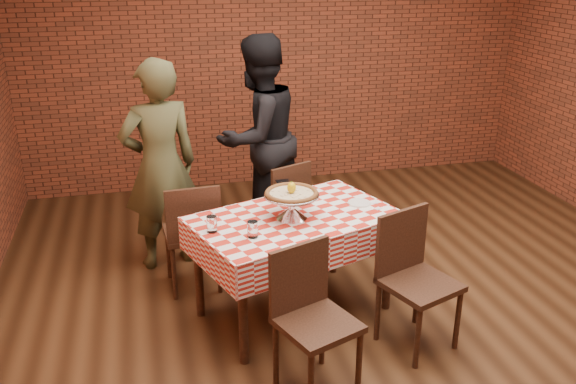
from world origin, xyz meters
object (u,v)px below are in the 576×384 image
at_px(water_glass_left, 253,229).
at_px(diner_olive, 160,166).
at_px(chair_near_right, 420,284).
at_px(chair_far_right, 279,208).
at_px(chair_near_left, 318,325).
at_px(table, 294,266).
at_px(diner_black, 258,138).
at_px(condiment_caddy, 283,190).
at_px(chair_far_left, 192,234).
at_px(water_glass_right, 212,224).
at_px(pizza, 292,194).
at_px(pizza_stand, 292,206).

xyz_separation_m(water_glass_left, diner_olive, (-0.51, 1.25, 0.05)).
bearing_deg(chair_near_right, chair_far_right, 91.37).
bearing_deg(chair_near_left, table, 63.72).
bearing_deg(diner_olive, chair_far_right, 160.52).
xyz_separation_m(chair_far_right, diner_black, (-0.07, 0.52, 0.47)).
relative_size(condiment_caddy, chair_near_left, 0.16).
bearing_deg(chair_far_left, condiment_caddy, 156.92).
xyz_separation_m(water_glass_right, chair_far_left, (-0.09, 0.67, -0.37)).
relative_size(chair_far_left, chair_far_right, 1.02).
xyz_separation_m(pizza, chair_far_right, (0.12, 0.92, -0.50)).
bearing_deg(diner_black, water_glass_left, 44.86).
distance_m(pizza, diner_olive, 1.31).
relative_size(chair_near_left, diner_black, 0.49).
relative_size(pizza, water_glass_left, 3.34).
bearing_deg(water_glass_right, water_glass_left, -30.50).
height_order(water_glass_left, diner_olive, diner_olive).
xyz_separation_m(pizza_stand, diner_olive, (-0.83, 1.01, 0.02)).
distance_m(chair_near_right, diner_olive, 2.23).
distance_m(water_glass_left, diner_black, 1.72).
bearing_deg(chair_near_right, diner_black, 87.74).
relative_size(pizza_stand, chair_far_left, 0.43).
bearing_deg(pizza_stand, water_glass_right, -170.37).
bearing_deg(condiment_caddy, diner_olive, 140.49).
height_order(water_glass_right, chair_far_left, chair_far_left).
bearing_deg(table, chair_far_left, 140.16).
bearing_deg(chair_near_right, pizza_stand, 121.87).
relative_size(pizza_stand, pizza, 1.06).
bearing_deg(table, condiment_caddy, 91.08).
xyz_separation_m(water_glass_left, condiment_caddy, (0.33, 0.58, 0.02)).
distance_m(water_glass_left, chair_far_right, 1.30).
distance_m(water_glass_left, condiment_caddy, 0.67).
distance_m(chair_near_left, chair_far_left, 1.52).
distance_m(pizza, chair_near_left, 0.96).
distance_m(water_glass_right, chair_far_right, 1.28).
distance_m(table, chair_near_right, 0.90).
bearing_deg(water_glass_left, diner_olive, 112.37).
bearing_deg(chair_far_left, table, 136.76).
relative_size(condiment_caddy, chair_far_right, 0.16).
relative_size(pizza, condiment_caddy, 2.58).
relative_size(water_glass_left, diner_olive, 0.06).
xyz_separation_m(chair_near_left, chair_far_right, (0.18, 1.75, -0.01)).
height_order(chair_far_left, diner_olive, diner_olive).
height_order(chair_near_right, chair_far_right, chair_near_right).
distance_m(pizza_stand, chair_far_right, 1.02).
xyz_separation_m(chair_far_left, chair_far_right, (0.76, 0.35, -0.01)).
bearing_deg(water_glass_right, diner_black, 68.38).
xyz_separation_m(chair_far_right, diner_olive, (-0.95, 0.09, 0.43)).
height_order(table, water_glass_right, water_glass_right).
bearing_deg(chair_near_right, water_glass_right, 139.65).
bearing_deg(pizza, chair_far_left, 137.93).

